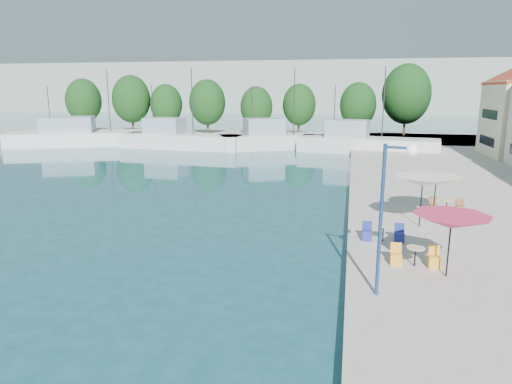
% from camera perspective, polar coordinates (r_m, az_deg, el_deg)
% --- Properties ---
extents(quay_far, '(90.00, 16.00, 0.60)m').
position_cam_1_polar(quay_far, '(68.79, 0.05, 6.85)').
color(quay_far, '#A5A095').
rests_on(quay_far, ground).
extents(hill_west, '(180.00, 40.00, 16.00)m').
position_cam_1_polar(hill_west, '(164.00, -0.86, 12.89)').
color(hill_west, '#909E93').
rests_on(hill_west, ground).
extents(hill_east, '(140.00, 40.00, 12.00)m').
position_cam_1_polar(hill_east, '(183.19, 23.00, 11.26)').
color(hill_east, '#909E93').
rests_on(hill_east, ground).
extents(trawler_01, '(21.87, 13.55, 10.20)m').
position_cam_1_polar(trawler_01, '(65.32, -20.03, 6.46)').
color(trawler_01, white).
rests_on(trawler_01, ground).
extents(trawler_02, '(15.84, 5.20, 10.20)m').
position_cam_1_polar(trawler_02, '(58.68, -9.61, 6.43)').
color(trawler_02, silver).
rests_on(trawler_02, ground).
extents(trawler_03, '(15.72, 10.53, 10.20)m').
position_cam_1_polar(trawler_03, '(57.71, 2.85, 6.49)').
color(trawler_03, silver).
rests_on(trawler_03, ground).
extents(trawler_04, '(16.42, 6.65, 10.20)m').
position_cam_1_polar(trawler_04, '(55.17, 13.30, 5.89)').
color(trawler_04, silver).
rests_on(trawler_04, ground).
extents(tree_01, '(5.74, 5.74, 8.50)m').
position_cam_1_polar(tree_01, '(81.70, -20.76, 10.62)').
color(tree_01, '#3F2B19').
rests_on(tree_01, quay_far).
extents(tree_02, '(6.08, 6.08, 9.00)m').
position_cam_1_polar(tree_02, '(77.53, -15.32, 11.13)').
color(tree_02, '#3F2B19').
rests_on(tree_02, quay_far).
extents(tree_03, '(5.14, 5.14, 7.60)m').
position_cam_1_polar(tree_03, '(75.87, -11.15, 10.70)').
color(tree_03, '#3F2B19').
rests_on(tree_03, quay_far).
extents(tree_04, '(5.58, 5.58, 8.26)m').
position_cam_1_polar(tree_04, '(71.87, -6.11, 11.08)').
color(tree_04, '#3F2B19').
rests_on(tree_04, quay_far).
extents(tree_05, '(4.86, 4.86, 7.20)m').
position_cam_1_polar(tree_05, '(69.65, 0.06, 10.59)').
color(tree_05, '#3F2B19').
rests_on(tree_05, quay_far).
extents(tree_06, '(5.15, 5.15, 7.62)m').
position_cam_1_polar(tree_06, '(72.22, 5.41, 10.80)').
color(tree_06, '#3F2B19').
rests_on(tree_06, quay_far).
extents(tree_07, '(5.25, 5.25, 7.78)m').
position_cam_1_polar(tree_07, '(69.32, 12.63, 10.56)').
color(tree_07, '#3F2B19').
rests_on(tree_07, quay_far).
extents(tree_08, '(7.07, 7.07, 10.47)m').
position_cam_1_polar(tree_08, '(72.40, 18.29, 11.55)').
color(tree_08, '#3F2B19').
rests_on(tree_08, quay_far).
extents(umbrella_pink, '(2.71, 2.71, 2.31)m').
position_cam_1_polar(umbrella_pink, '(17.56, 23.22, -3.42)').
color(umbrella_pink, black).
rests_on(umbrella_pink, quay_right).
extents(umbrella_white, '(2.88, 2.88, 2.53)m').
position_cam_1_polar(umbrella_white, '(23.56, 20.12, 1.25)').
color(umbrella_white, black).
rests_on(umbrella_white, quay_right).
extents(umbrella_cream, '(2.80, 2.80, 2.16)m').
position_cam_1_polar(umbrella_cream, '(26.06, 21.58, 1.34)').
color(umbrella_cream, black).
rests_on(umbrella_cream, quay_right).
extents(cafe_table_01, '(1.82, 0.70, 0.76)m').
position_cam_1_polar(cafe_table_01, '(18.65, 19.24, -7.92)').
color(cafe_table_01, black).
rests_on(cafe_table_01, quay_right).
extents(cafe_table_02, '(1.82, 0.70, 0.76)m').
position_cam_1_polar(cafe_table_02, '(21.19, 15.58, -5.21)').
color(cafe_table_02, black).
rests_on(cafe_table_02, quay_right).
extents(cafe_table_03, '(1.82, 0.70, 0.76)m').
position_cam_1_polar(cafe_table_03, '(27.10, 22.70, -1.86)').
color(cafe_table_03, black).
rests_on(cafe_table_03, quay_right).
extents(street_lamp, '(1.01, 0.45, 5.03)m').
position_cam_1_polar(street_lamp, '(14.80, 16.73, -0.09)').
color(street_lamp, navy).
rests_on(street_lamp, quay_right).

